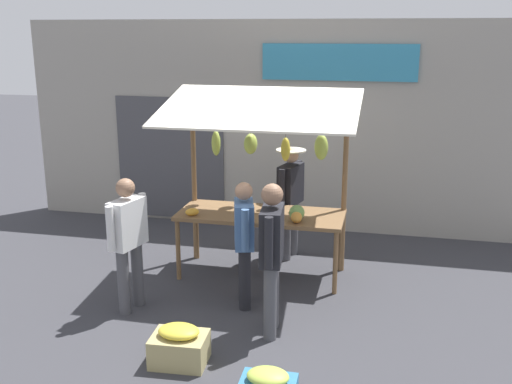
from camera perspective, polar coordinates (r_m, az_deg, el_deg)
ground_plane at (r=8.24m, az=0.47°, el=-7.87°), size 40.00×40.00×0.00m
street_backdrop at (r=9.86m, az=3.03°, el=6.25°), size 9.00×0.30×3.40m
market_stall at (r=7.78m, az=0.70°, el=2.60°), size 2.50×1.46×2.50m
vendor_with_sunhat at (r=8.57m, az=3.30°, el=-0.11°), size 0.42×0.68×1.64m
shopper_in_striped_shirt at (r=7.10m, az=-12.11°, el=-4.08°), size 0.33×0.68×1.61m
shopper_with_ponytail at (r=6.37m, az=1.52°, el=-5.40°), size 0.27×0.72×1.70m
shopper_in_grey_tee at (r=7.07m, az=-1.12°, el=-4.27°), size 0.34×0.65×1.54m
produce_crate_near at (r=6.19m, az=-7.33°, el=-14.38°), size 0.57×0.45×0.41m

